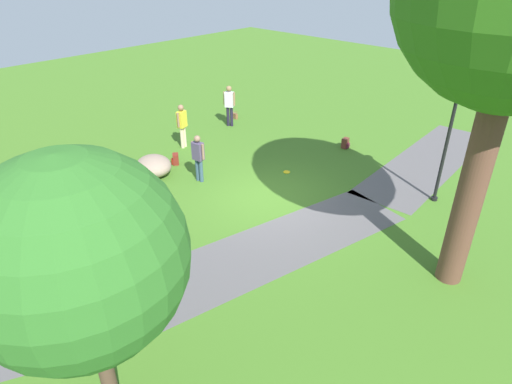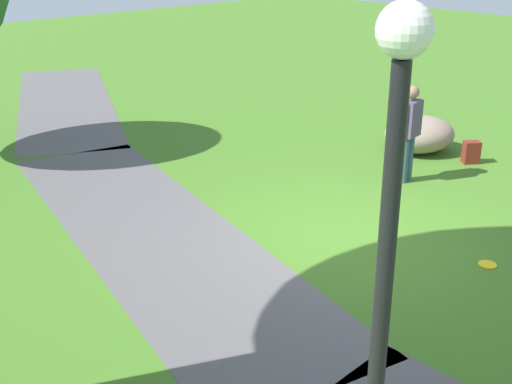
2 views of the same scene
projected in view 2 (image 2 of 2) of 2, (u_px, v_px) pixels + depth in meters
The scene contains 8 objects.
ground_plane at pixel (343, 238), 9.15m from camera, with size 48.00×48.00×0.00m, color #406E22.
footpath_segment_mid at pixel (155, 232), 9.32m from camera, with size 8.27×3.79×0.01m.
footpath_segment_far at pixel (65, 103), 16.08m from camera, with size 8.14×5.36×0.01m.
lamp_post at pixel (385, 272), 3.59m from camera, with size 0.28×0.28×3.68m.
lawn_boulder at pixel (420, 134), 12.54m from camera, with size 1.51×1.63×0.67m.
man_near_boulder at pixel (410, 127), 10.85m from camera, with size 0.28×0.52×1.62m.
backpack_by_boulder at pixel (471, 152), 11.98m from camera, with size 0.35×0.35×0.40m.
frisbee_on_grass at pixel (487, 265), 8.42m from camera, with size 0.23×0.23×0.02m.
Camera 2 is at (-5.28, 6.46, 4.00)m, focal length 46.89 mm.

